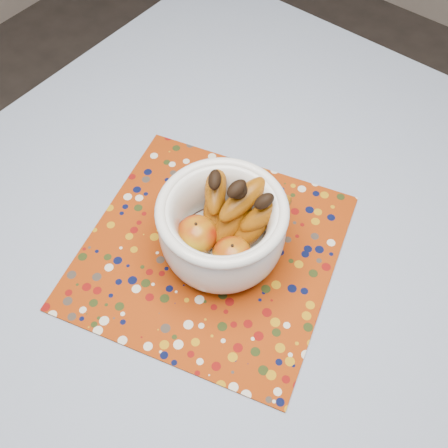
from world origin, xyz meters
name	(u,v)px	position (x,y,z in m)	size (l,w,h in m)	color
table	(255,270)	(0.00, 0.00, 0.67)	(1.20, 1.20, 0.75)	brown
tablecloth	(258,249)	(0.00, 0.00, 0.76)	(1.32, 1.32, 0.01)	slate
placemat	(210,251)	(-0.06, -0.06, 0.76)	(0.44, 0.44, 0.00)	#882C07
fruit_bowl	(226,223)	(-0.05, -0.04, 0.84)	(0.24, 0.23, 0.18)	white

